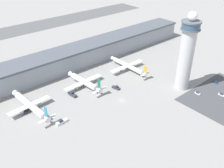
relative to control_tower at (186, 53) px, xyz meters
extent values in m
plane|color=gray|center=(-47.75, 16.80, -29.17)|extent=(1000.00, 1000.00, 0.00)
cube|color=#9399A3|center=(-47.75, 86.80, -21.24)|extent=(272.89, 22.00, 15.85)
cube|color=#4C515B|center=(-47.75, 86.80, -12.52)|extent=(272.89, 25.00, 1.60)
cube|color=#515154|center=(-47.75, 218.31, -29.16)|extent=(409.33, 44.00, 0.01)
cylinder|color=#BCBCC1|center=(0.00, 0.00, -5.68)|extent=(10.68, 10.68, 46.98)
cylinder|color=#565B66|center=(0.00, 0.00, 18.21)|extent=(13.97, 13.97, 0.80)
cylinder|color=#334C60|center=(0.00, 0.00, 20.83)|extent=(12.85, 12.85, 4.44)
cylinder|color=#565B66|center=(0.00, 0.00, 23.55)|extent=(13.97, 13.97, 1.00)
sphere|color=white|center=(0.00, 0.00, 27.34)|extent=(6.57, 6.57, 6.57)
cube|color=#424247|center=(13.92, -27.14, -29.16)|extent=(64.00, 40.00, 0.01)
cylinder|color=white|center=(-103.49, 48.44, -24.50)|extent=(7.07, 35.43, 4.39)
cone|color=white|center=(-104.99, 67.96, -24.50)|extent=(4.67, 4.27, 4.39)
cone|color=white|center=(-101.94, 28.27, -24.50)|extent=(4.34, 5.55, 3.95)
cube|color=white|center=(-103.54, 49.14, -25.26)|extent=(30.79, 6.73, 0.44)
cylinder|color=#A8A8B2|center=(-110.02, 49.65, -26.59)|extent=(2.77, 4.99, 2.41)
cylinder|color=#A8A8B2|center=(-97.22, 50.63, -26.59)|extent=(2.77, 4.99, 2.41)
cube|color=#197FB2|center=(-101.86, 27.22, -18.80)|extent=(0.51, 2.81, 7.02)
cube|color=white|center=(-101.83, 26.82, -24.06)|extent=(12.40, 2.93, 0.24)
cylinder|color=black|center=(-104.75, 64.79, -27.93)|extent=(0.28, 0.28, 2.48)
cylinder|color=black|center=(-100.42, 48.58, -27.93)|extent=(0.28, 0.28, 2.48)
cylinder|color=black|center=(-106.54, 48.11, -27.93)|extent=(0.28, 0.28, 2.48)
cylinder|color=silver|center=(-57.34, 50.83, -24.76)|extent=(6.35, 28.70, 4.48)
cone|color=silver|center=(-58.41, 67.04, -24.76)|extent=(4.73, 4.32, 4.48)
cone|color=silver|center=(-56.22, 33.95, -24.76)|extent=(4.38, 5.63, 4.03)
cube|color=silver|center=(-57.38, 51.40, -25.54)|extent=(35.30, 6.71, 0.44)
cylinder|color=#A8A8B2|center=(-64.79, 51.91, -26.89)|extent=(2.78, 5.08, 2.46)
cylinder|color=#A8A8B2|center=(-50.09, 52.88, -26.89)|extent=(2.78, 5.08, 2.46)
cube|color=#14704C|center=(-56.15, 32.88, -18.94)|extent=(0.48, 2.81, 7.16)
cube|color=silver|center=(-56.12, 32.48, -24.31)|extent=(12.64, 2.83, 0.24)
cylinder|color=black|center=(-58.20, 63.83, -28.08)|extent=(0.28, 0.28, 2.17)
cylinder|color=black|center=(-54.20, 50.81, -28.08)|extent=(0.28, 0.28, 2.17)
cylinder|color=black|center=(-60.45, 50.39, -28.08)|extent=(0.28, 0.28, 2.17)
cylinder|color=white|center=(-12.14, 48.59, -24.58)|extent=(3.87, 35.80, 3.58)
cone|color=white|center=(-11.98, 68.09, -24.58)|extent=(3.61, 3.25, 3.58)
cone|color=white|center=(-12.31, 28.56, -24.58)|extent=(3.26, 4.33, 3.22)
cube|color=white|center=(-12.14, 49.31, -25.21)|extent=(34.91, 4.68, 0.44)
cylinder|color=#A8A8B2|center=(-19.45, 50.37, -26.29)|extent=(2.00, 3.96, 1.97)
cylinder|color=#A8A8B2|center=(-4.80, 50.25, -26.29)|extent=(2.00, 3.96, 1.97)
cube|color=orange|center=(-12.31, 27.70, -19.93)|extent=(0.32, 2.80, 5.73)
cube|color=white|center=(-12.32, 27.30, -24.23)|extent=(10.05, 2.08, 0.24)
cylinder|color=black|center=(-12.01, 65.28, -27.77)|extent=(0.28, 0.28, 2.79)
cylinder|color=black|center=(-9.64, 48.49, -27.77)|extent=(0.28, 0.28, 2.79)
cylinder|color=black|center=(-14.65, 48.53, -27.77)|extent=(0.28, 0.28, 2.79)
cube|color=black|center=(-40.46, 31.72, -29.11)|extent=(3.36, 5.92, 0.12)
cube|color=#2D333D|center=(-40.46, 31.72, -28.39)|extent=(3.65, 6.98, 1.55)
cube|color=#232D38|center=(-40.33, 31.07, -26.98)|extent=(2.48, 2.36, 1.27)
cube|color=black|center=(-106.42, 49.28, -29.11)|extent=(4.63, 5.42, 0.12)
cube|color=#2D333D|center=(-106.42, 49.28, -28.33)|extent=(5.22, 6.27, 1.68)
cube|color=#232D38|center=(-106.74, 48.78, -26.80)|extent=(2.73, 2.64, 1.37)
cube|color=black|center=(-94.27, 22.97, -29.11)|extent=(6.73, 2.53, 0.12)
cube|color=silver|center=(-94.27, 22.97, -28.34)|extent=(8.00, 2.68, 1.65)
cube|color=#232D38|center=(-95.06, 22.93, -26.84)|extent=(2.46, 2.16, 1.35)
cube|color=black|center=(-71.87, 45.29, -29.11)|extent=(3.10, 6.81, 0.12)
cube|color=#2D333D|center=(-71.87, 45.29, -28.29)|extent=(3.35, 8.07, 1.75)
cube|color=#232D38|center=(-71.96, 46.07, -26.70)|extent=(2.39, 2.59, 1.43)
cube|color=black|center=(1.71, -14.04, -29.11)|extent=(1.70, 3.65, 0.12)
cube|color=silver|center=(1.71, -14.04, -28.73)|extent=(1.78, 4.34, 0.87)
cube|color=#232D38|center=(1.71, -13.93, -27.94)|extent=(1.54, 2.40, 0.72)
cube|color=black|center=(13.59, -26.84, -29.11)|extent=(1.85, 3.91, 0.12)
cube|color=silver|center=(13.59, -26.84, -28.74)|extent=(1.93, 4.65, 0.86)
cube|color=#232D38|center=(13.60, -26.72, -27.96)|extent=(1.67, 2.57, 0.70)
cube|color=black|center=(26.97, -14.23, -29.11)|extent=(1.87, 3.52, 0.12)
cube|color=navy|center=(26.97, -14.23, -28.74)|extent=(1.98, 4.18, 0.86)
cube|color=#232D38|center=(26.97, -14.13, -27.95)|extent=(1.67, 2.33, 0.71)
camera|label=1|loc=(-150.51, -92.32, 74.18)|focal=40.00mm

